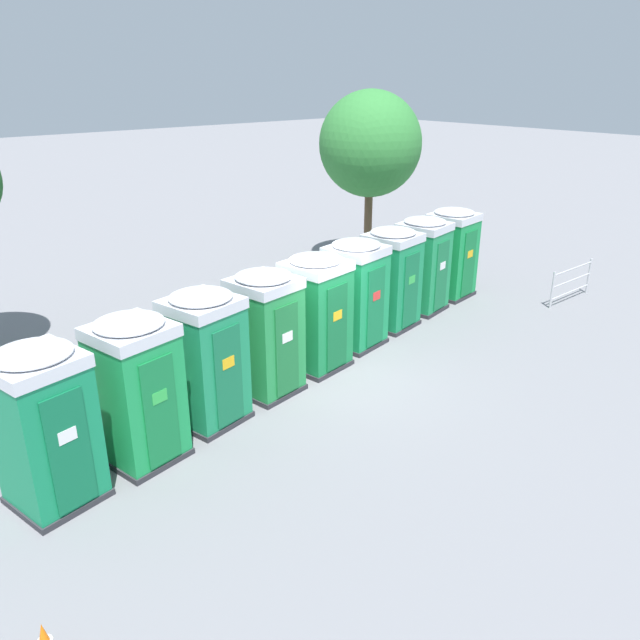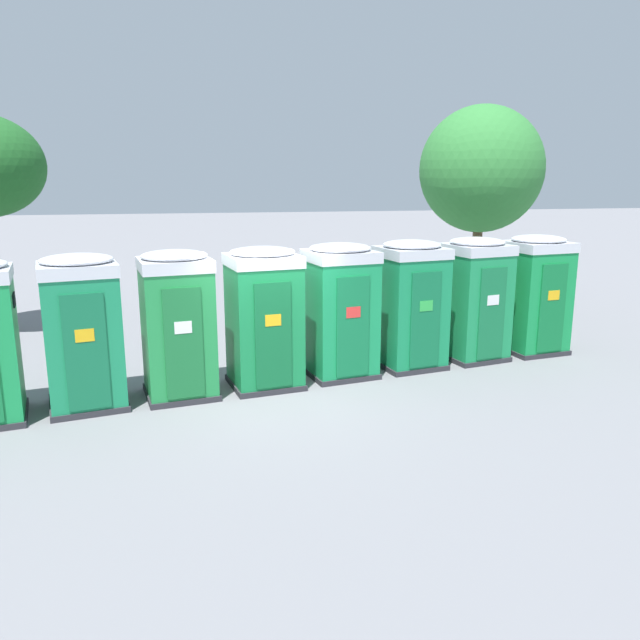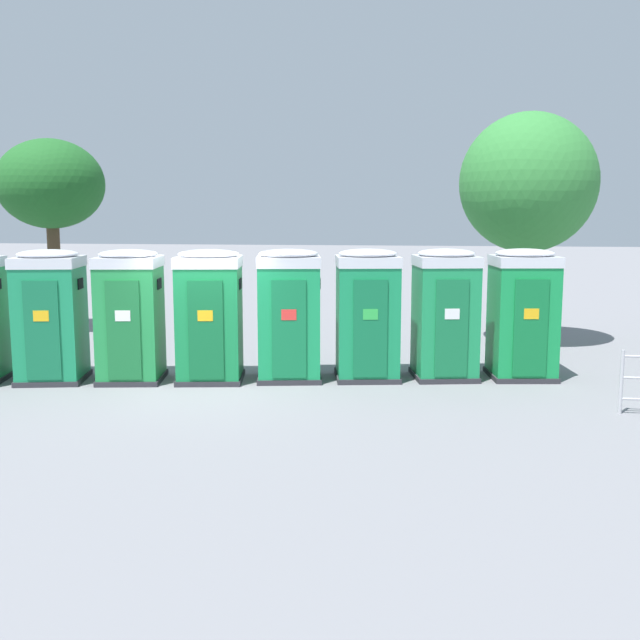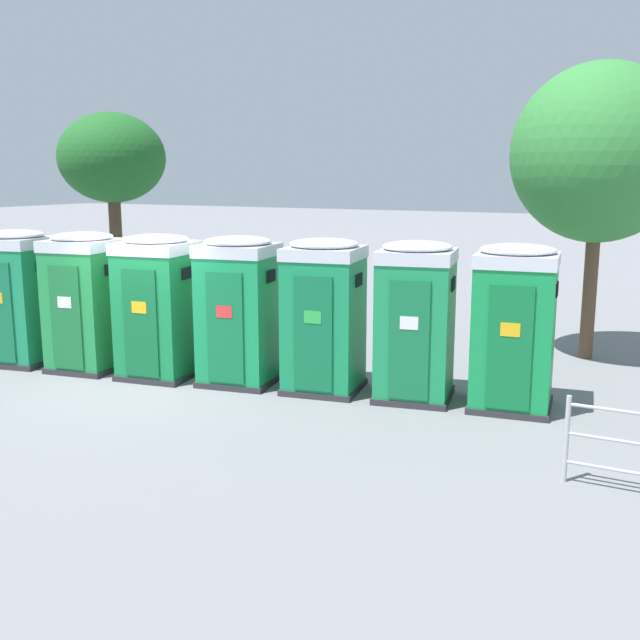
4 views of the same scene
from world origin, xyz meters
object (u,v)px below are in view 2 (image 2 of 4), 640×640
object	(u,v)px
portapotty_5	(340,310)
portapotty_6	(410,304)
portapotty_4	(264,317)
portapotty_8	(535,294)
portapotty_3	(178,324)
portapotty_7	(474,298)
street_tree_1	(481,170)
portapotty_2	(83,331)

from	to	relation	value
portapotty_5	portapotty_6	xyz separation A→B (m)	(1.50, 0.26, 0.00)
portapotty_4	portapotty_8	world-z (taller)	same
portapotty_6	portapotty_3	bearing A→B (deg)	-170.01
portapotty_7	portapotty_8	xyz separation A→B (m)	(1.51, 0.22, -0.00)
portapotty_3	portapotty_6	size ratio (longest dim) A/B	1.00
portapotty_8	portapotty_6	bearing A→B (deg)	-171.11
portapotty_7	street_tree_1	distance (m)	5.30
portapotty_8	street_tree_1	bearing A→B (deg)	82.08
portapotty_6	street_tree_1	xyz separation A→B (m)	(3.55, 4.37, 2.64)
portapotty_5	portapotty_8	size ratio (longest dim) A/B	1.00
portapotty_3	portapotty_5	bearing A→B (deg)	10.16
portapotty_6	portapotty_7	distance (m)	1.52
portapotty_4	portapotty_5	xyz separation A→B (m)	(1.49, 0.33, 0.00)
portapotty_2	portapotty_6	size ratio (longest dim) A/B	1.00
portapotty_4	portapotty_5	distance (m)	1.52
portapotty_7	portapotty_8	world-z (taller)	same
portapotty_3	portapotty_6	world-z (taller)	same
portapotty_2	portapotty_5	world-z (taller)	same
portapotty_8	portapotty_4	bearing A→B (deg)	-170.05
portapotty_2	portapotty_3	size ratio (longest dim) A/B	1.00
portapotty_2	portapotty_5	size ratio (longest dim) A/B	1.00
portapotty_3	portapotty_4	xyz separation A→B (m)	(1.51, 0.21, -0.00)
portapotty_7	portapotty_6	bearing A→B (deg)	-170.35
portapotty_4	portapotty_7	size ratio (longest dim) A/B	1.00
portapotty_2	portapotty_8	bearing A→B (deg)	9.33
portapotty_2	portapotty_3	xyz separation A→B (m)	(1.51, 0.22, 0.00)
street_tree_1	portapotty_3	bearing A→B (deg)	-147.30
portapotty_6	portapotty_8	bearing A→B (deg)	8.89
portapotty_6	street_tree_1	bearing A→B (deg)	50.93
portapotty_6	portapotty_4	bearing A→B (deg)	-169.00
portapotty_4	portapotty_6	size ratio (longest dim) A/B	1.00
portapotty_5	portapotty_7	size ratio (longest dim) A/B	1.00
portapotty_3	portapotty_4	world-z (taller)	same
portapotty_6	portapotty_8	world-z (taller)	same
portapotty_4	portapotty_7	distance (m)	4.57
portapotty_2	portapotty_8	distance (m)	9.13
portapotty_2	street_tree_1	size ratio (longest dim) A/B	0.45
portapotty_4	street_tree_1	world-z (taller)	street_tree_1
portapotty_2	portapotty_4	xyz separation A→B (m)	(3.01, 0.43, -0.00)
portapotty_4	portapotty_8	bearing A→B (deg)	9.95
portapotty_4	portapotty_5	bearing A→B (deg)	12.35
portapotty_6	street_tree_1	world-z (taller)	street_tree_1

